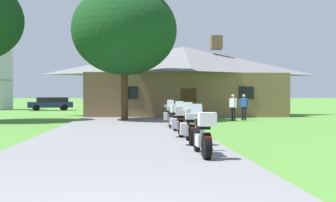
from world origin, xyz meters
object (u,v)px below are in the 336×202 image
Objects in this scene: motorcycle_green_farthest_in_row at (171,115)px; parked_navy_suv_far_left at (51,103)px; motorcycle_red_second_in_row at (191,126)px; motorcycle_yellow_third_in_row at (181,121)px; tree_by_lodge_front at (124,18)px; motorcycle_black_nearest_to_camera at (202,134)px; bystander_blue_shirt_beside_signpost at (244,106)px; bystander_white_shirt_near_lodge at (233,106)px; motorcycle_green_fourth_in_row at (174,117)px.

parked_navy_suv_far_left is at bearing 117.66° from motorcycle_green_farthest_in_row.
motorcycle_red_second_in_row and motorcycle_yellow_third_in_row have the same top height.
motorcycle_green_farthest_in_row is (0.03, 7.99, 0.00)m from motorcycle_red_second_in_row.
parked_navy_suv_far_left reaches higher than motorcycle_green_farthest_in_row.
motorcycle_red_second_in_row is 14.58m from tree_by_lodge_front.
motorcycle_black_nearest_to_camera and motorcycle_yellow_third_in_row have the same top height.
bystander_white_shirt_near_lodge is at bearing -107.19° from bystander_blue_shirt_beside_signpost.
motorcycle_black_nearest_to_camera is at bearing -86.76° from motorcycle_green_farthest_in_row.
motorcycle_red_second_in_row is at bearing -85.32° from motorcycle_yellow_third_in_row.
motorcycle_green_fourth_in_row is 29.05m from parked_navy_suv_far_left.
tree_by_lodge_front is at bearing 97.36° from motorcycle_black_nearest_to_camera.
parked_navy_suv_far_left is (-10.74, 35.12, 0.16)m from motorcycle_black_nearest_to_camera.
motorcycle_green_fourth_in_row is 1.25× the size of bystander_blue_shirt_beside_signpost.
tree_by_lodge_front is at bearing 103.70° from motorcycle_green_fourth_in_row.
motorcycle_red_second_in_row is at bearing -92.72° from motorcycle_green_fourth_in_row.
bystander_blue_shirt_beside_signpost is at bearing -157.02° from parked_navy_suv_far_left.
tree_by_lodge_front is 21.71m from parked_navy_suv_far_left.
bystander_blue_shirt_beside_signpost is at bearing 97.91° from bystander_white_shirt_near_lodge.
parked_navy_suv_far_left reaches higher than motorcycle_green_fourth_in_row.
parked_navy_suv_far_left is (-10.75, 29.86, 0.17)m from motorcycle_yellow_third_in_row.
motorcycle_black_nearest_to_camera is at bearing 179.95° from parked_navy_suv_far_left.
bystander_white_shirt_near_lodge is at bearing 49.28° from motorcycle_green_farthest_in_row.
bystander_blue_shirt_beside_signpost is at bearing 49.58° from motorcycle_green_farthest_in_row.
bystander_white_shirt_near_lodge is at bearing -160.18° from parked_navy_suv_far_left.
motorcycle_black_nearest_to_camera is at bearing -55.24° from bystander_white_shirt_near_lodge.
motorcycle_green_fourth_in_row is at bearing -72.99° from tree_by_lodge_front.
motorcycle_black_nearest_to_camera is at bearing -86.56° from motorcycle_yellow_third_in_row.
bystander_blue_shirt_beside_signpost reaches higher than motorcycle_green_fourth_in_row.
motorcycle_red_second_in_row is (0.06, 2.75, -0.01)m from motorcycle_black_nearest_to_camera.
bystander_blue_shirt_beside_signpost is at bearing 53.19° from motorcycle_green_fourth_in_row.
bystander_white_shirt_near_lodge is 8.70m from tree_by_lodge_front.
bystander_blue_shirt_beside_signpost is at bearing 70.75° from motorcycle_black_nearest_to_camera.
tree_by_lodge_front is (-7.63, -0.17, 5.50)m from bystander_blue_shirt_beside_signpost.
bystander_white_shirt_near_lodge is 1.39m from bystander_blue_shirt_beside_signpost.
motorcycle_red_second_in_row is 13.02m from bystander_white_shirt_near_lodge.
motorcycle_green_fourth_in_row is (0.00, 8.13, 0.00)m from motorcycle_black_nearest_to_camera.
tree_by_lodge_front reaches higher than motorcycle_black_nearest_to_camera.
tree_by_lodge_front reaches higher than motorcycle_red_second_in_row.
tree_by_lodge_front reaches higher than motorcycle_green_fourth_in_row.
tree_by_lodge_front reaches higher than parked_navy_suv_far_left.
motorcycle_green_fourth_in_row is 0.42× the size of parked_navy_suv_far_left.
parked_navy_suv_far_left is at bearing 113.51° from tree_by_lodge_front.
motorcycle_yellow_third_in_row is 1.25× the size of bystander_blue_shirt_beside_signpost.
parked_navy_suv_far_left reaches higher than motorcycle_red_second_in_row.
bystander_white_shirt_near_lodge reaches higher than motorcycle_green_farthest_in_row.
motorcycle_red_second_in_row is 34.13m from parked_navy_suv_far_left.
motorcycle_red_second_in_row is at bearing 87.63° from motorcycle_black_nearest_to_camera.
motorcycle_black_nearest_to_camera is 1.00× the size of motorcycle_green_fourth_in_row.
tree_by_lodge_front is (-2.43, 13.15, 5.82)m from motorcycle_red_second_in_row.
parked_navy_suv_far_left is (-15.05, 20.07, -0.15)m from bystander_white_shirt_near_lodge.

